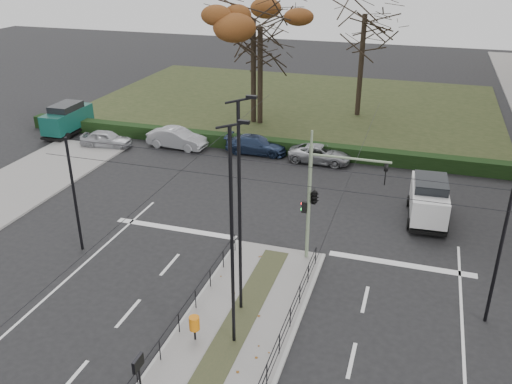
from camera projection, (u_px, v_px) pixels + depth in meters
ground at (249, 306)px, 23.23m from camera, size 140.00×140.00×0.00m
median_island at (229, 342)px, 21.04m from camera, size 4.40×15.00×0.14m
park at (293, 104)px, 52.59m from camera, size 38.00×26.00×0.10m
hedge at (250, 143)px, 40.79m from camera, size 38.00×1.00×1.00m
median_railing at (228, 325)px, 20.57m from camera, size 4.14×13.24×0.92m
catenary at (260, 219)px, 23.21m from camera, size 20.00×34.00×6.00m
traffic_light at (316, 195)px, 25.16m from camera, size 3.96×2.27×5.83m
litter_bin at (194, 324)px, 20.77m from camera, size 0.41×0.41×1.06m
info_panel at (139, 369)px, 17.14m from camera, size 0.13×0.58×2.23m
streetlamp_median_near at (232, 239)px, 19.12m from camera, size 0.74×0.15×8.92m
streetlamp_median_far at (240, 209)px, 20.98m from camera, size 0.77×0.16×9.18m
parked_car_first at (106, 139)px, 41.17m from camera, size 4.04×2.02×1.32m
parked_car_second at (177, 138)px, 41.02m from camera, size 4.70×1.98×1.51m
parked_car_third at (256, 145)px, 39.97m from camera, size 4.65×2.03×1.33m
parked_car_fourth at (320, 154)px, 38.37m from camera, size 4.46×2.13×1.23m
white_van at (429, 199)px, 30.07m from camera, size 2.32×4.71×2.45m
green_van at (67, 118)px, 43.84m from camera, size 2.14×5.03×2.50m
rust_tree at (253, 18)px, 43.56m from camera, size 9.76×9.76×11.33m
bare_tree_center at (364, 22)px, 45.68m from camera, size 7.05×7.05×11.59m
bare_tree_near at (260, 34)px, 43.70m from camera, size 6.15×6.15×10.69m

